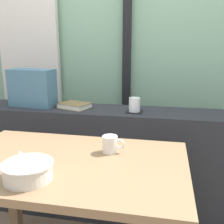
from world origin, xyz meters
TOP-DOWN VIEW (x-y plane):
  - outdoor_backdrop at (0.00, 1.25)m, footprint 4.80×0.08m
  - curtain_left_panel at (-0.81, 1.15)m, footprint 0.56×0.06m
  - window_divider_post at (0.08, 1.18)m, footprint 0.07×0.05m
  - dark_console_ledge at (0.00, 0.55)m, footprint 2.80×0.32m
  - breakfast_table at (0.00, -0.09)m, footprint 1.10×0.69m
  - coaster_square at (0.24, 0.51)m, footprint 0.10×0.10m
  - juice_glass at (0.24, 0.51)m, footprint 0.07×0.07m
  - closed_book at (-0.19, 0.55)m, footprint 0.24×0.21m
  - throw_pillow at (-0.49, 0.55)m, footprint 0.33×0.17m
  - soup_bowl at (-0.09, -0.29)m, footprint 0.20×0.20m
  - ceramic_mug at (0.17, 0.05)m, footprint 0.11×0.08m

SIDE VIEW (x-z plane):
  - dark_console_ledge at x=0.00m, z-range 0.00..0.79m
  - breakfast_table at x=0.00m, z-range 0.24..0.93m
  - soup_bowl at x=-0.09m, z-range 0.66..0.80m
  - ceramic_mug at x=0.17m, z-range 0.69..0.78m
  - coaster_square at x=0.24m, z-range 0.79..0.79m
  - closed_book at x=-0.19m, z-range 0.79..0.82m
  - juice_glass at x=0.24m, z-range 0.79..0.88m
  - throw_pillow at x=-0.49m, z-range 0.79..1.05m
  - curtain_left_panel at x=-0.81m, z-range 0.00..2.50m
  - window_divider_post at x=0.08m, z-range 0.00..2.60m
  - outdoor_backdrop at x=0.00m, z-range 0.00..2.80m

